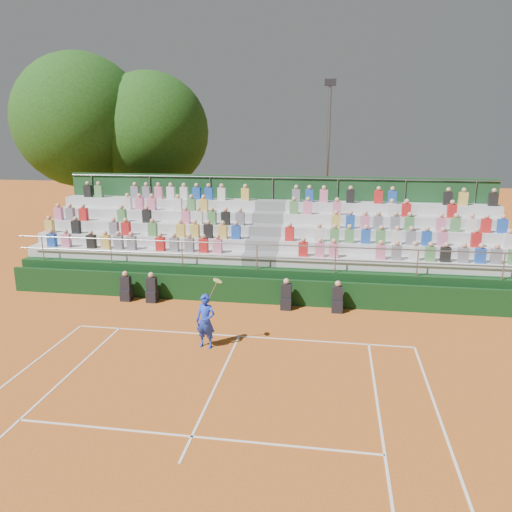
% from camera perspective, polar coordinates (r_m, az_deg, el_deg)
% --- Properties ---
extents(ground, '(90.00, 90.00, 0.00)m').
position_cam_1_polar(ground, '(16.35, -1.94, -9.16)').
color(ground, '#C46120').
rests_on(ground, ground).
extents(courtside_wall, '(20.00, 0.15, 1.00)m').
position_cam_1_polar(courtside_wall, '(19.12, -0.14, -4.00)').
color(courtside_wall, black).
rests_on(courtside_wall, ground).
extents(line_officials, '(8.53, 0.40, 1.19)m').
position_cam_1_polar(line_officials, '(18.92, -3.80, -4.31)').
color(line_officials, black).
rests_on(line_officials, ground).
extents(grandstand, '(20.00, 5.20, 4.40)m').
position_cam_1_polar(grandstand, '(22.02, 1.22, 0.08)').
color(grandstand, black).
rests_on(grandstand, ground).
extents(tennis_player, '(0.87, 0.51, 2.22)m').
position_cam_1_polar(tennis_player, '(15.35, -5.77, -7.40)').
color(tennis_player, blue).
rests_on(tennis_player, ground).
extents(tree_west, '(7.34, 7.34, 10.61)m').
position_cam_1_polar(tree_west, '(30.41, -19.42, 14.36)').
color(tree_west, '#352213').
rests_on(tree_west, ground).
extents(tree_east, '(6.65, 6.65, 9.67)m').
position_cam_1_polar(tree_east, '(29.87, -12.02, 13.71)').
color(tree_east, '#352213').
rests_on(tree_east, ground).
extents(floodlight_mast, '(0.60, 0.25, 9.04)m').
position_cam_1_polar(floodlight_mast, '(27.85, 8.23, 11.52)').
color(floodlight_mast, gray).
rests_on(floodlight_mast, ground).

